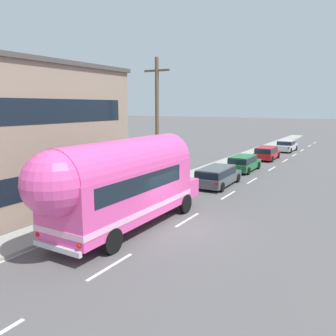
{
  "coord_description": "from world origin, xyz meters",
  "views": [
    {
      "loc": [
        7.52,
        -13.33,
        5.56
      ],
      "look_at": [
        -1.53,
        2.04,
        2.36
      ],
      "focal_mm": 37.16,
      "sensor_mm": 36.0,
      "label": 1
    }
  ],
  "objects_px": {
    "car_fourth": "(286,145)",
    "utility_pole": "(157,124)",
    "car_third": "(267,152)",
    "car_second": "(243,162)",
    "painted_bus": "(120,181)",
    "car_lead": "(217,175)"
  },
  "relations": [
    {
      "from": "painted_bus",
      "to": "car_third",
      "type": "xyz_separation_m",
      "value": [
        -0.01,
        24.39,
        -1.51
      ]
    },
    {
      "from": "utility_pole",
      "to": "painted_bus",
      "type": "relative_size",
      "value": 0.81
    },
    {
      "from": "painted_bus",
      "to": "car_lead",
      "type": "xyz_separation_m",
      "value": [
        0.23,
        10.54,
        -1.51
      ]
    },
    {
      "from": "painted_bus",
      "to": "car_third",
      "type": "relative_size",
      "value": 2.31
    },
    {
      "from": "painted_bus",
      "to": "car_second",
      "type": "bearing_deg",
      "value": 90.01
    },
    {
      "from": "car_lead",
      "to": "car_third",
      "type": "distance_m",
      "value": 13.86
    },
    {
      "from": "utility_pole",
      "to": "car_second",
      "type": "relative_size",
      "value": 1.88
    },
    {
      "from": "car_third",
      "to": "utility_pole",
      "type": "bearing_deg",
      "value": -98.05
    },
    {
      "from": "car_lead",
      "to": "car_fourth",
      "type": "height_order",
      "value": "same"
    },
    {
      "from": "car_lead",
      "to": "car_third",
      "type": "bearing_deg",
      "value": 90.99
    },
    {
      "from": "utility_pole",
      "to": "car_second",
      "type": "xyz_separation_m",
      "value": [
        2.47,
        9.92,
        -3.64
      ]
    },
    {
      "from": "car_lead",
      "to": "car_second",
      "type": "xyz_separation_m",
      "value": [
        -0.23,
        6.36,
        -0.02
      ]
    },
    {
      "from": "car_second",
      "to": "car_lead",
      "type": "bearing_deg",
      "value": -87.9
    },
    {
      "from": "utility_pole",
      "to": "car_third",
      "type": "bearing_deg",
      "value": 81.95
    },
    {
      "from": "utility_pole",
      "to": "car_lead",
      "type": "bearing_deg",
      "value": 52.82
    },
    {
      "from": "car_second",
      "to": "painted_bus",
      "type": "bearing_deg",
      "value": -89.99
    },
    {
      "from": "painted_bus",
      "to": "car_fourth",
      "type": "xyz_separation_m",
      "value": [
        0.25,
        32.46,
        -1.57
      ]
    },
    {
      "from": "car_fourth",
      "to": "utility_pole",
      "type": "bearing_deg",
      "value": -96.09
    },
    {
      "from": "car_fourth",
      "to": "car_second",
      "type": "bearing_deg",
      "value": -90.93
    },
    {
      "from": "utility_pole",
      "to": "car_third",
      "type": "distance_m",
      "value": 17.96
    },
    {
      "from": "painted_bus",
      "to": "car_lead",
      "type": "height_order",
      "value": "painted_bus"
    },
    {
      "from": "painted_bus",
      "to": "car_third",
      "type": "height_order",
      "value": "painted_bus"
    }
  ]
}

